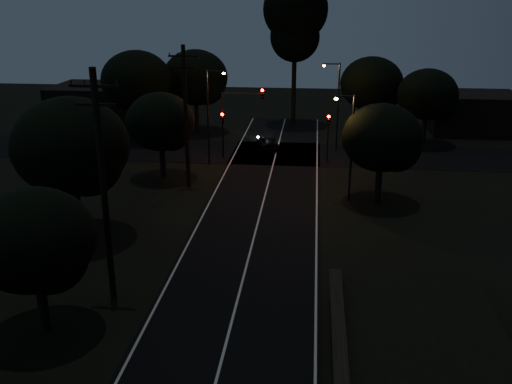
{
  "coord_description": "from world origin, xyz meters",
  "views": [
    {
      "loc": [
        3.37,
        -8.49,
        13.96
      ],
      "look_at": [
        0.0,
        24.0,
        2.5
      ],
      "focal_mm": 40.0,
      "sensor_mm": 36.0,
      "label": 1
    }
  ],
  "objects_px": {
    "streetlight_a": "(210,111)",
    "streetlight_c": "(349,141)",
    "utility_pole_mid": "(103,185)",
    "signal_mast": "(242,110)",
    "tall_pine": "(295,18)",
    "car": "(268,142)",
    "streetlight_b": "(336,100)",
    "signal_left": "(223,127)",
    "signal_right": "(328,129)",
    "utility_pole_far": "(186,115)"
  },
  "relations": [
    {
      "from": "signal_mast",
      "to": "car",
      "type": "xyz_separation_m",
      "value": [
        2.02,
        3.59,
        -3.67
      ]
    },
    {
      "from": "signal_mast",
      "to": "car",
      "type": "relative_size",
      "value": 1.6
    },
    {
      "from": "tall_pine",
      "to": "signal_right",
      "type": "xyz_separation_m",
      "value": [
        3.6,
        -15.01,
        -8.5
      ]
    },
    {
      "from": "signal_right",
      "to": "car",
      "type": "xyz_separation_m",
      "value": [
        -5.5,
        3.59,
        -2.17
      ]
    },
    {
      "from": "utility_pole_mid",
      "to": "signal_mast",
      "type": "distance_m",
      "value": 25.22
    },
    {
      "from": "utility_pole_mid",
      "to": "streetlight_c",
      "type": "xyz_separation_m",
      "value": [
        11.83,
        15.0,
        -1.39
      ]
    },
    {
      "from": "utility_pole_far",
      "to": "car",
      "type": "bearing_deg",
      "value": 66.22
    },
    {
      "from": "tall_pine",
      "to": "streetlight_a",
      "type": "distance_m",
      "value": 19.33
    },
    {
      "from": "tall_pine",
      "to": "car",
      "type": "xyz_separation_m",
      "value": [
        -1.9,
        -11.42,
        -10.67
      ]
    },
    {
      "from": "signal_mast",
      "to": "streetlight_b",
      "type": "height_order",
      "value": "streetlight_b"
    },
    {
      "from": "tall_pine",
      "to": "streetlight_a",
      "type": "bearing_deg",
      "value": -110.36
    },
    {
      "from": "tall_pine",
      "to": "signal_mast",
      "type": "relative_size",
      "value": 2.51
    },
    {
      "from": "utility_pole_far",
      "to": "streetlight_b",
      "type": "relative_size",
      "value": 1.31
    },
    {
      "from": "signal_left",
      "to": "streetlight_c",
      "type": "height_order",
      "value": "streetlight_c"
    },
    {
      "from": "utility_pole_mid",
      "to": "streetlight_c",
      "type": "relative_size",
      "value": 1.47
    },
    {
      "from": "streetlight_a",
      "to": "streetlight_b",
      "type": "relative_size",
      "value": 1.0
    },
    {
      "from": "streetlight_b",
      "to": "streetlight_c",
      "type": "bearing_deg",
      "value": -87.86
    },
    {
      "from": "signal_right",
      "to": "car",
      "type": "bearing_deg",
      "value": 146.83
    },
    {
      "from": "tall_pine",
      "to": "streetlight_b",
      "type": "xyz_separation_m",
      "value": [
        4.31,
        -11.0,
        -6.7
      ]
    },
    {
      "from": "signal_left",
      "to": "car",
      "type": "xyz_separation_m",
      "value": [
        3.7,
        3.59,
        -2.17
      ]
    },
    {
      "from": "tall_pine",
      "to": "signal_mast",
      "type": "height_order",
      "value": "tall_pine"
    },
    {
      "from": "tall_pine",
      "to": "car",
      "type": "distance_m",
      "value": 15.74
    },
    {
      "from": "utility_pole_mid",
      "to": "signal_right",
      "type": "xyz_separation_m",
      "value": [
        10.6,
        24.99,
        -2.9
      ]
    },
    {
      "from": "utility_pole_mid",
      "to": "signal_right",
      "type": "distance_m",
      "value": 27.3
    },
    {
      "from": "utility_pole_mid",
      "to": "streetlight_a",
      "type": "xyz_separation_m",
      "value": [
        0.69,
        23.0,
        -1.1
      ]
    },
    {
      "from": "streetlight_b",
      "to": "utility_pole_mid",
      "type": "bearing_deg",
      "value": -111.3
    },
    {
      "from": "signal_mast",
      "to": "streetlight_a",
      "type": "xyz_separation_m",
      "value": [
        -2.39,
        -1.99,
        0.3
      ]
    },
    {
      "from": "utility_pole_far",
      "to": "signal_mast",
      "type": "distance_m",
      "value": 8.64
    },
    {
      "from": "utility_pole_mid",
      "to": "utility_pole_far",
      "type": "xyz_separation_m",
      "value": [
        0.0,
        17.0,
        -0.25
      ]
    },
    {
      "from": "tall_pine",
      "to": "signal_right",
      "type": "bearing_deg",
      "value": -76.51
    },
    {
      "from": "streetlight_a",
      "to": "streetlight_c",
      "type": "xyz_separation_m",
      "value": [
        11.14,
        -8.0,
        -0.29
      ]
    },
    {
      "from": "utility_pole_mid",
      "to": "signal_left",
      "type": "relative_size",
      "value": 2.68
    },
    {
      "from": "signal_right",
      "to": "streetlight_a",
      "type": "bearing_deg",
      "value": -168.66
    },
    {
      "from": "tall_pine",
      "to": "streetlight_c",
      "type": "distance_m",
      "value": 26.4
    },
    {
      "from": "signal_mast",
      "to": "streetlight_a",
      "type": "bearing_deg",
      "value": -140.23
    },
    {
      "from": "streetlight_a",
      "to": "streetlight_c",
      "type": "distance_m",
      "value": 13.72
    },
    {
      "from": "utility_pole_far",
      "to": "signal_right",
      "type": "bearing_deg",
      "value": 37.0
    },
    {
      "from": "tall_pine",
      "to": "streetlight_b",
      "type": "relative_size",
      "value": 1.96
    },
    {
      "from": "signal_left",
      "to": "streetlight_a",
      "type": "relative_size",
      "value": 0.51
    },
    {
      "from": "signal_left",
      "to": "signal_right",
      "type": "height_order",
      "value": "same"
    },
    {
      "from": "streetlight_a",
      "to": "utility_pole_mid",
      "type": "bearing_deg",
      "value": -91.73
    },
    {
      "from": "signal_left",
      "to": "signal_mast",
      "type": "relative_size",
      "value": 0.66
    },
    {
      "from": "utility_pole_mid",
      "to": "signal_mast",
      "type": "bearing_deg",
      "value": 82.96
    },
    {
      "from": "utility_pole_mid",
      "to": "signal_left",
      "type": "xyz_separation_m",
      "value": [
        1.4,
        24.99,
        -2.9
      ]
    },
    {
      "from": "streetlight_a",
      "to": "signal_mast",
      "type": "bearing_deg",
      "value": 39.77
    },
    {
      "from": "streetlight_b",
      "to": "signal_left",
      "type": "bearing_deg",
      "value": -157.95
    },
    {
      "from": "tall_pine",
      "to": "car",
      "type": "height_order",
      "value": "tall_pine"
    },
    {
      "from": "signal_left",
      "to": "signal_right",
      "type": "distance_m",
      "value": 9.2
    },
    {
      "from": "utility_pole_mid",
      "to": "tall_pine",
      "type": "height_order",
      "value": "tall_pine"
    },
    {
      "from": "streetlight_a",
      "to": "signal_right",
      "type": "bearing_deg",
      "value": 11.34
    }
  ]
}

